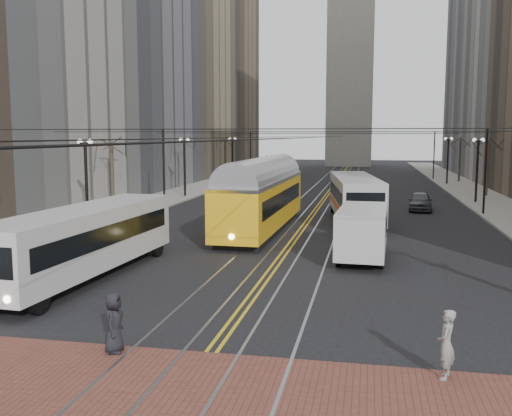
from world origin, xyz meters
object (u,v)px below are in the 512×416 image
at_px(cargo_van, 362,234).
at_px(sedan_silver, 366,194).
at_px(transit_bus, 85,243).
at_px(rear_bus, 355,199).
at_px(sedan_grey, 420,201).
at_px(pedestrian_b, 446,344).
at_px(streetcar, 262,202).
at_px(pedestrian_a, 114,323).

xyz_separation_m(cargo_van, sedan_silver, (0.00, 25.23, -0.60)).
distance_m(transit_bus, rear_bus, 21.45).
xyz_separation_m(sedan_grey, pedestrian_b, (-2.14, -33.55, 0.14)).
xyz_separation_m(transit_bus, sedan_grey, (15.97, 25.94, -0.76)).
bearing_deg(sedan_silver, pedestrian_b, -78.59).
xyz_separation_m(streetcar, pedestrian_a, (-0.18, -21.46, -0.93)).
bearing_deg(sedan_silver, pedestrian_a, -91.67).
xyz_separation_m(rear_bus, cargo_van, (0.73, -12.48, -0.32)).
distance_m(transit_bus, sedan_grey, 30.47).
bearing_deg(cargo_van, rear_bus, 95.93).
xyz_separation_m(streetcar, rear_bus, (5.77, 4.66, -0.19)).
distance_m(streetcar, pedestrian_a, 21.48).
height_order(streetcar, sedan_grey, streetcar).
bearing_deg(sedan_grey, pedestrian_a, -103.45).
xyz_separation_m(streetcar, sedan_silver, (6.50, 17.41, -1.12)).
height_order(transit_bus, streetcar, streetcar).
distance_m(transit_bus, sedan_silver, 33.34).
height_order(rear_bus, sedan_silver, rear_bus).
height_order(sedan_silver, pedestrian_a, pedestrian_a).
bearing_deg(streetcar, transit_bus, -108.95).
distance_m(transit_bus, cargo_van, 13.05).
xyz_separation_m(sedan_grey, pedestrian_a, (-11.08, -33.55, 0.11)).
bearing_deg(rear_bus, pedestrian_b, -90.92).
height_order(sedan_grey, pedestrian_b, pedestrian_b).
xyz_separation_m(sedan_silver, pedestrian_a, (-6.68, -38.87, 0.18)).
height_order(pedestrian_a, pedestrian_b, pedestrian_b).
bearing_deg(transit_bus, streetcar, 72.95).
height_order(cargo_van, pedestrian_a, cargo_van).
distance_m(sedan_grey, pedestrian_a, 35.33).
height_order(sedan_silver, pedestrian_b, pedestrian_b).
height_order(transit_bus, pedestrian_a, transit_bus).
relative_size(streetcar, sedan_grey, 3.44).
relative_size(cargo_van, sedan_silver, 1.40).
bearing_deg(cargo_van, streetcar, 132.32).
bearing_deg(cargo_van, pedestrian_b, -77.99).
relative_size(transit_bus, cargo_van, 2.08).
height_order(streetcar, pedestrian_a, streetcar).
bearing_deg(streetcar, sedan_silver, 70.68).
bearing_deg(pedestrian_a, sedan_silver, -17.47).
xyz_separation_m(rear_bus, pedestrian_b, (2.99, -26.12, -0.71)).
distance_m(sedan_silver, pedestrian_a, 39.44).
height_order(transit_bus, sedan_grey, transit_bus).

